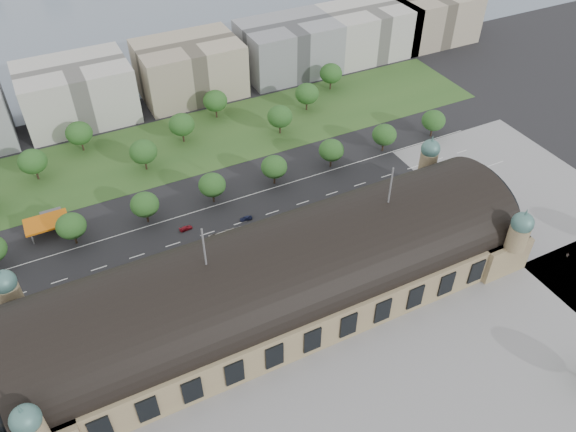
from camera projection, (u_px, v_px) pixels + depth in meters
name	position (u px, v px, depth m)	size (l,w,h in m)	color
ground	(279.00, 303.00, 164.38)	(900.00, 900.00, 0.00)	black
station	(278.00, 279.00, 157.68)	(150.00, 48.40, 44.30)	#93855B
plaza_south	(394.00, 412.00, 137.96)	(190.00, 48.00, 0.12)	gray
plaza_east	(539.00, 203.00, 199.46)	(56.00, 100.00, 0.12)	gray
road_slab	(173.00, 245.00, 183.32)	(260.00, 26.00, 0.10)	black
grass_belt	(142.00, 155.00, 222.30)	(300.00, 45.00, 0.10)	#2D5321
petrol_station	(50.00, 219.00, 188.35)	(14.00, 13.00, 5.05)	#C55F0B
office_3	(77.00, 93.00, 236.49)	(45.00, 32.00, 24.00)	#B7B5AD
office_4	(190.00, 69.00, 253.52)	(45.00, 32.00, 24.00)	tan
office_5	(288.00, 48.00, 270.54)	(45.00, 32.00, 24.00)	gray
office_6	(367.00, 31.00, 285.87)	(45.00, 32.00, 24.00)	#B7B5AD
office_7	(430.00, 17.00, 299.49)	(45.00, 32.00, 24.00)	tan
tree_row_3	(71.00, 226.00, 179.11)	(9.60, 9.60, 11.52)	#2D2116
tree_row_4	(145.00, 205.00, 187.29)	(9.60, 9.60, 11.52)	#2D2116
tree_row_5	(212.00, 185.00, 195.46)	(9.60, 9.60, 11.52)	#2D2116
tree_row_6	(274.00, 167.00, 203.64)	(9.60, 9.60, 11.52)	#2D2116
tree_row_7	(331.00, 150.00, 211.81)	(9.60, 9.60, 11.52)	#2D2116
tree_row_8	(384.00, 135.00, 219.98)	(9.60, 9.60, 11.52)	#2D2116
tree_row_9	(434.00, 120.00, 228.16)	(9.60, 9.60, 11.52)	#2D2116
tree_belt_4	(32.00, 161.00, 205.13)	(10.40, 10.40, 12.48)	#2D2116
tree_belt_5	(79.00, 133.00, 219.74)	(10.40, 10.40, 12.48)	#2D2116
tree_belt_6	(143.00, 152.00, 209.94)	(10.40, 10.40, 12.48)	#2D2116
tree_belt_7	(182.00, 125.00, 224.55)	(10.40, 10.40, 12.48)	#2D2116
tree_belt_8	(215.00, 101.00, 239.15)	(10.40, 10.40, 12.48)	#2D2116
tree_belt_9	(280.00, 116.00, 229.35)	(10.40, 10.40, 12.48)	#2D2116
tree_belt_10	(307.00, 94.00, 243.96)	(10.40, 10.40, 12.48)	#2D2116
tree_belt_11	(331.00, 73.00, 258.56)	(10.40, 10.40, 12.48)	#2D2116
traffic_car_3	(186.00, 228.00, 188.47)	(1.80, 4.42, 1.28)	maroon
traffic_car_4	(246.00, 218.00, 192.21)	(1.71, 4.25, 1.45)	#161C3F
traffic_car_6	(394.00, 186.00, 206.03)	(2.19, 4.76, 1.32)	silver
parked_car_2	(106.00, 296.00, 165.64)	(2.06, 5.08, 1.47)	#181D44
parked_car_3	(129.00, 288.00, 167.90)	(1.90, 4.72, 1.61)	#525459
parked_car_4	(149.00, 281.00, 170.09)	(1.51, 4.33, 1.43)	silver
parked_car_5	(193.00, 270.00, 173.85)	(2.21, 4.80, 1.33)	gray
parked_car_6	(173.00, 283.00, 169.47)	(2.09, 5.14, 1.49)	black
bus_west	(212.00, 250.00, 178.91)	(2.74, 11.72, 3.26)	#C1451E
bus_mid	(227.00, 236.00, 183.87)	(2.89, 12.33, 3.43)	beige
bus_east	(301.00, 223.00, 189.06)	(2.45, 10.45, 2.91)	silver
pedestrian_2	(567.00, 255.00, 178.32)	(0.94, 0.54, 1.93)	gray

